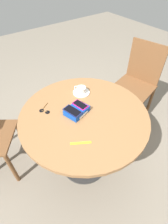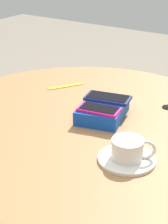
# 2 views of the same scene
# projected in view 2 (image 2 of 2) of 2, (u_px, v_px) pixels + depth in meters

# --- Properties ---
(round_table) EXTENTS (0.99, 0.99, 0.72)m
(round_table) POSITION_uv_depth(u_px,v_px,m) (84.00, 154.00, 1.20)
(round_table) COLOR #2D2D2D
(round_table) RESTS_ON ground_plane
(phone_box) EXTENTS (0.20, 0.17, 0.04)m
(phone_box) POSITION_uv_depth(u_px,v_px,m) (102.00, 111.00, 1.14)
(phone_box) COLOR #0F42AD
(phone_box) RESTS_ON round_table
(phone_navy) EXTENTS (0.10, 0.15, 0.01)m
(phone_navy) POSITION_uv_depth(u_px,v_px,m) (108.00, 98.00, 1.17)
(phone_navy) COLOR navy
(phone_navy) RESTS_ON phone_box
(phone_magenta) EXTENTS (0.08, 0.13, 0.01)m
(phone_magenta) POSITION_uv_depth(u_px,v_px,m) (99.00, 109.00, 1.09)
(phone_magenta) COLOR #D11975
(phone_magenta) RESTS_ON phone_box
(saucer) EXTENTS (0.15, 0.15, 0.01)m
(saucer) POSITION_uv_depth(u_px,v_px,m) (127.00, 159.00, 0.93)
(saucer) COLOR silver
(saucer) RESTS_ON round_table
(coffee_cup) EXTENTS (0.08, 0.10, 0.05)m
(coffee_cup) POSITION_uv_depth(u_px,v_px,m) (129.00, 149.00, 0.92)
(coffee_cup) COLOR silver
(coffee_cup) RESTS_ON saucer
(lanyard_strap) EXTENTS (0.13, 0.09, 0.00)m
(lanyard_strap) POSITION_uv_depth(u_px,v_px,m) (66.00, 86.00, 1.39)
(lanyard_strap) COLOR yellow
(lanyard_strap) RESTS_ON round_table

